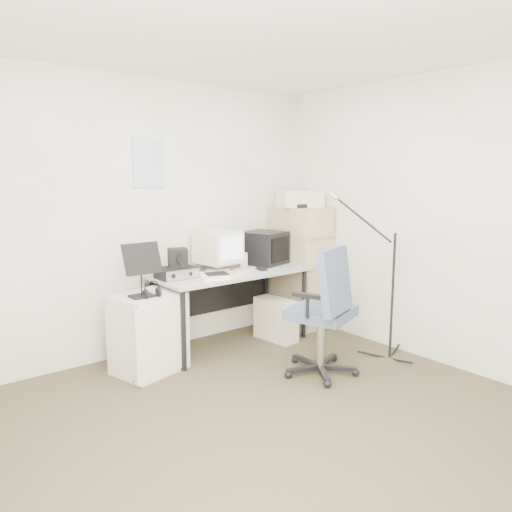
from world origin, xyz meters
TOP-DOWN VIEW (x-y plane):
  - floor at (0.00, 0.00)m, footprint 3.60×3.60m
  - ceiling at (0.00, 0.00)m, footprint 3.60×3.60m
  - wall_back at (0.00, 1.80)m, footprint 3.60×0.02m
  - wall_right at (1.80, 0.00)m, footprint 0.02×3.60m
  - wall_calendar at (-0.02, 1.79)m, footprint 0.30×0.02m
  - filing_cabinet at (1.58, 1.48)m, footprint 0.40×0.60m
  - printer at (1.58, 1.49)m, footprint 0.51×0.43m
  - desk at (0.63, 1.45)m, footprint 1.50×0.70m
  - crt_monitor at (0.56, 1.55)m, footprint 0.39×0.41m
  - crt_tv at (1.13, 1.55)m, footprint 0.45×0.47m
  - desk_speaker at (0.85, 1.54)m, footprint 0.09×0.09m
  - keyboard at (0.62, 1.32)m, footprint 0.44×0.31m
  - mouse at (0.89, 1.29)m, footprint 0.08×0.12m
  - radio_receiver at (0.07, 1.49)m, footprint 0.34×0.24m
  - radio_speaker at (0.10, 1.51)m, footprint 0.21×0.21m
  - papers at (0.34, 1.31)m, footprint 0.33×0.38m
  - pc_tower at (1.06, 1.27)m, footprint 0.24×0.47m
  - office_chair at (0.79, 0.40)m, footprint 0.81×0.81m
  - side_cart at (-0.30, 1.33)m, footprint 0.63×0.55m
  - music_stand at (-0.37, 1.27)m, footprint 0.35×0.28m
  - headphones at (-0.32, 1.20)m, footprint 0.17×0.17m
  - mic_stand at (1.55, 0.25)m, footprint 0.02×0.02m

SIDE VIEW (x-z plane):
  - floor at x=0.00m, z-range -0.01..0.00m
  - pc_tower at x=1.06m, z-range 0.00..0.42m
  - side_cart at x=-0.30m, z-range 0.00..0.67m
  - desk at x=0.63m, z-range 0.00..0.73m
  - office_chair at x=0.79m, z-range 0.00..1.09m
  - filing_cabinet at x=1.58m, z-range 0.00..1.30m
  - headphones at x=-0.32m, z-range 0.70..0.73m
  - papers at x=0.34m, z-range 0.73..0.75m
  - keyboard at x=0.62m, z-range 0.73..0.75m
  - mouse at x=0.89m, z-range 0.73..0.76m
  - mic_stand at x=1.55m, z-range 0.00..1.49m
  - radio_receiver at x=0.07m, z-range 0.73..0.83m
  - desk_speaker at x=0.85m, z-range 0.73..0.88m
  - music_stand at x=-0.37m, z-range 0.67..1.12m
  - crt_tv at x=1.13m, z-range 0.73..1.06m
  - radio_speaker at x=0.10m, z-range 0.83..0.99m
  - crt_monitor at x=0.56m, z-range 0.73..1.11m
  - wall_back at x=0.00m, z-range 0.00..2.50m
  - wall_right at x=1.80m, z-range 0.00..2.50m
  - printer at x=1.58m, z-range 1.30..1.47m
  - wall_calendar at x=-0.02m, z-range 1.53..1.97m
  - ceiling at x=0.00m, z-range 2.50..2.50m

